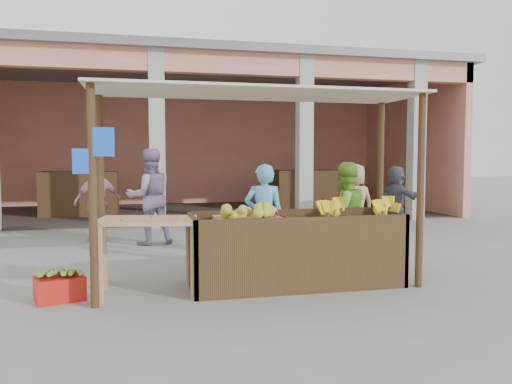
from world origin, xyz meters
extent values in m
plane|color=gray|center=(0.00, 0.00, 0.00)|extent=(60.00, 60.00, 0.00)
cube|color=#E39577|center=(0.00, 11.40, 2.00)|extent=(14.00, 0.20, 4.00)
cube|color=#E39577|center=(6.90, 8.50, 2.00)|extent=(0.20, 6.00, 4.00)
cube|color=#E39577|center=(0.00, 5.65, 3.75)|extent=(14.00, 0.30, 0.50)
cube|color=slate|center=(0.00, 8.50, 4.10)|extent=(14.40, 6.40, 0.20)
cube|color=#AAA79C|center=(-1.00, 5.65, 2.00)|extent=(0.35, 0.35, 4.00)
cube|color=#AAA79C|center=(2.50, 5.65, 2.00)|extent=(0.35, 0.35, 4.00)
cube|color=#AAA79C|center=(5.50, 5.65, 2.00)|extent=(0.35, 0.35, 4.00)
cube|color=#47321C|center=(-3.00, 8.50, 0.60)|extent=(2.00, 1.20, 1.20)
cube|color=#47321C|center=(3.50, 8.50, 0.60)|extent=(2.00, 1.20, 1.20)
cube|color=#47321C|center=(0.50, 0.00, 0.40)|extent=(2.60, 0.95, 0.80)
cylinder|color=#47321C|center=(-1.85, -0.45, 1.18)|extent=(0.09, 0.09, 2.35)
cylinder|color=#47321C|center=(1.95, -0.45, 1.18)|extent=(0.09, 0.09, 2.35)
cylinder|color=#47321C|center=(-1.85, 0.60, 1.18)|extent=(0.09, 0.09, 2.35)
cylinder|color=#47321C|center=(1.95, 0.60, 1.18)|extent=(0.09, 0.09, 2.35)
cube|color=beige|center=(0.05, 0.08, 2.37)|extent=(4.00, 1.35, 0.03)
cube|color=blue|center=(-1.73, -0.45, 1.75)|extent=(0.22, 0.08, 0.30)
cube|color=blue|center=(-1.95, -0.45, 1.55)|extent=(0.18, 0.07, 0.26)
cube|color=tan|center=(-0.08, 0.01, 0.83)|extent=(0.81, 0.70, 0.06)
ellipsoid|color=gold|center=(-0.08, 0.01, 0.94)|extent=(0.69, 0.60, 0.15)
ellipsoid|color=maroon|center=(0.22, -0.03, 0.87)|extent=(0.45, 0.37, 0.14)
cube|color=tan|center=(-1.30, -0.08, 0.87)|extent=(1.21, 0.91, 0.04)
cube|color=tan|center=(-1.80, -0.39, 0.42)|extent=(0.06, 0.06, 0.85)
cube|color=tan|center=(-0.80, -0.39, 0.42)|extent=(0.06, 0.06, 0.85)
cube|color=tan|center=(-1.80, 0.24, 0.42)|extent=(0.06, 0.06, 0.85)
cube|color=tan|center=(-0.80, 0.24, 0.42)|extent=(0.06, 0.06, 0.85)
cube|color=red|center=(-2.26, -0.08, 0.13)|extent=(0.60, 0.51, 0.27)
ellipsoid|color=maroon|center=(2.45, 5.07, 0.32)|extent=(0.46, 0.46, 0.63)
ellipsoid|color=maroon|center=(2.82, 5.12, 0.32)|extent=(0.46, 0.46, 0.63)
ellipsoid|color=maroon|center=(2.64, 5.38, 0.32)|extent=(0.46, 0.46, 0.63)
imported|color=#5EAEE4|center=(0.29, 0.76, 0.80)|extent=(0.70, 0.59, 1.60)
imported|color=#7EC335|center=(1.48, 0.75, 0.80)|extent=(0.85, 0.59, 1.60)
imported|color=maroon|center=(1.28, 2.25, 0.47)|extent=(0.83, 1.87, 0.95)
imported|color=#C27891|center=(-2.15, 3.85, 0.80)|extent=(1.06, 0.80, 1.60)
imported|color=#9D8762|center=(2.39, 2.44, 0.82)|extent=(0.81, 0.56, 1.63)
imported|color=#464852|center=(4.03, 3.95, 0.75)|extent=(0.95, 1.48, 1.49)
imported|color=#927CA2|center=(-1.21, 3.36, 0.96)|extent=(1.03, 0.72, 1.91)
camera|label=1|loc=(-1.35, -5.88, 1.59)|focal=35.00mm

